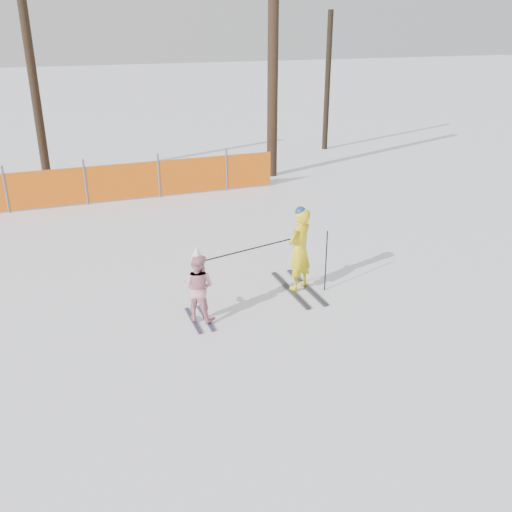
{
  "coord_description": "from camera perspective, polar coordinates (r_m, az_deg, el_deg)",
  "views": [
    {
      "loc": [
        -3.13,
        -7.81,
        4.7
      ],
      "look_at": [
        0.0,
        0.5,
        1.0
      ],
      "focal_mm": 40.0,
      "sensor_mm": 36.0,
      "label": 1
    }
  ],
  "objects": [
    {
      "name": "tree_trunks",
      "position": [
        18.75,
        -4.54,
        17.17
      ],
      "size": [
        10.57,
        3.33,
        6.21
      ],
      "color": "black",
      "rests_on": "ground"
    },
    {
      "name": "ground",
      "position": [
        9.63,
        1.06,
        -6.58
      ],
      "size": [
        120.0,
        120.0,
        0.0
      ],
      "primitive_type": "plane",
      "color": "white",
      "rests_on": "ground"
    },
    {
      "name": "child",
      "position": [
        9.44,
        -5.8,
        -3.09
      ],
      "size": [
        0.72,
        0.92,
        1.36
      ],
      "color": "black",
      "rests_on": "ground"
    },
    {
      "name": "adult",
      "position": [
        10.43,
        4.37,
        0.64
      ],
      "size": [
        0.67,
        1.62,
        1.63
      ],
      "color": "black",
      "rests_on": "ground"
    },
    {
      "name": "ski_poles",
      "position": [
        10.04,
        2.58,
        0.22
      ],
      "size": [
        2.4,
        0.46,
        1.18
      ],
      "color": "black",
      "rests_on": "ground"
    }
  ]
}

